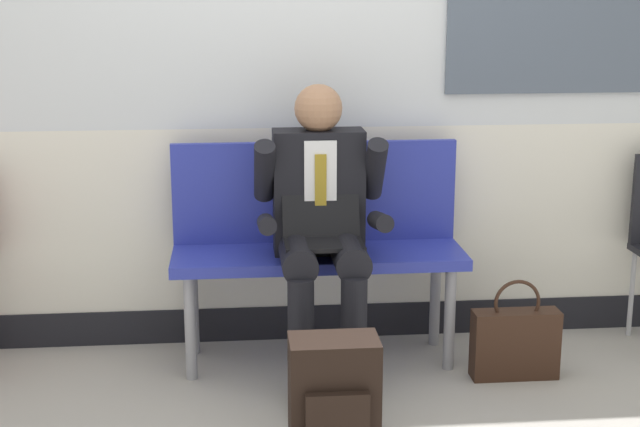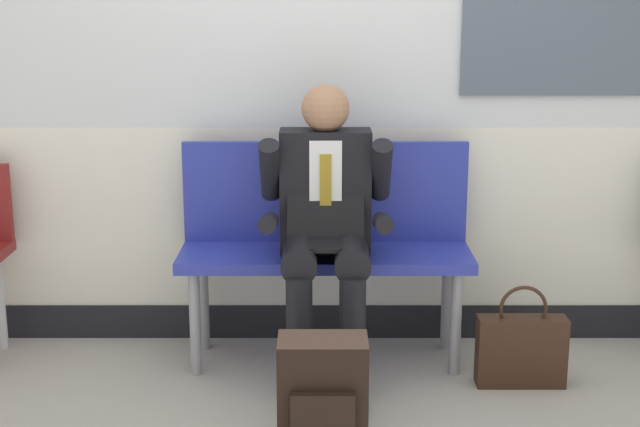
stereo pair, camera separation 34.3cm
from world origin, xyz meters
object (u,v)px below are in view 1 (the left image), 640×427
bench_with_person (317,233)px  backpack (334,392)px  person_seated (321,223)px  handbag (515,342)px

bench_with_person → backpack: 0.95m
bench_with_person → backpack: bearing=-90.9°
backpack → bench_with_person: bearing=89.1°
person_seated → handbag: 1.01m
handbag → bench_with_person: bearing=157.8°
bench_with_person → handbag: 1.01m
person_seated → backpack: size_ratio=3.10×
bench_with_person → handbag: (0.84, -0.34, -0.43)m
handbag → person_seated: bearing=170.7°
bench_with_person → person_seated: (-0.00, -0.21, 0.10)m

